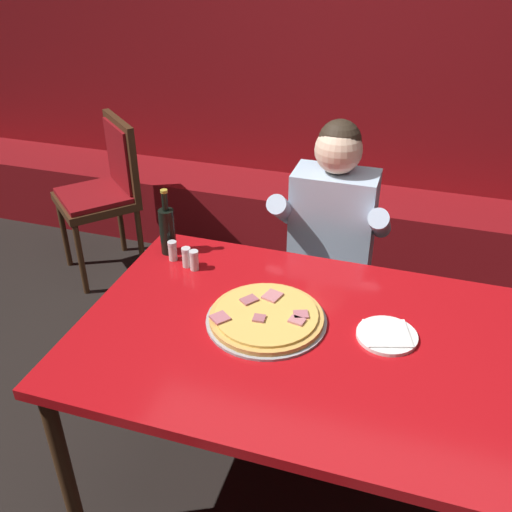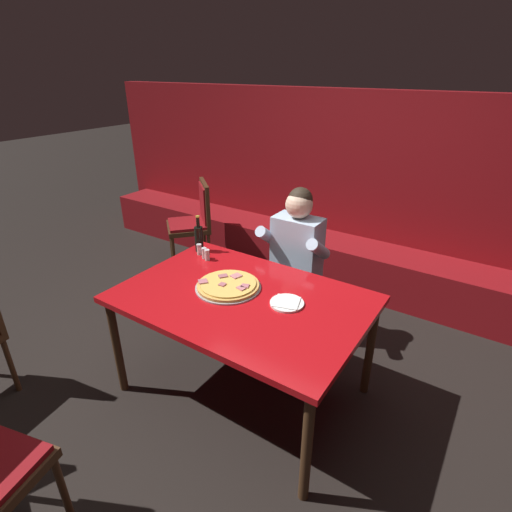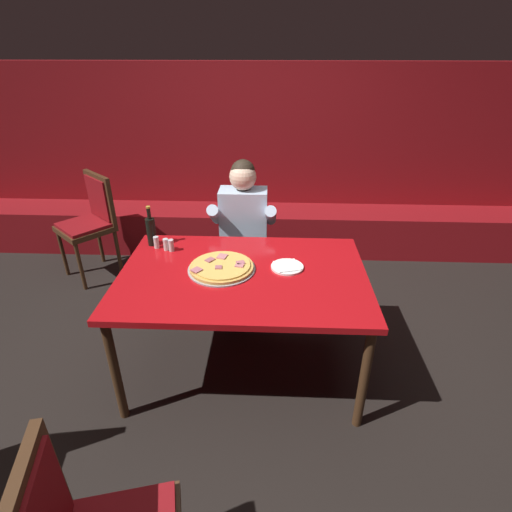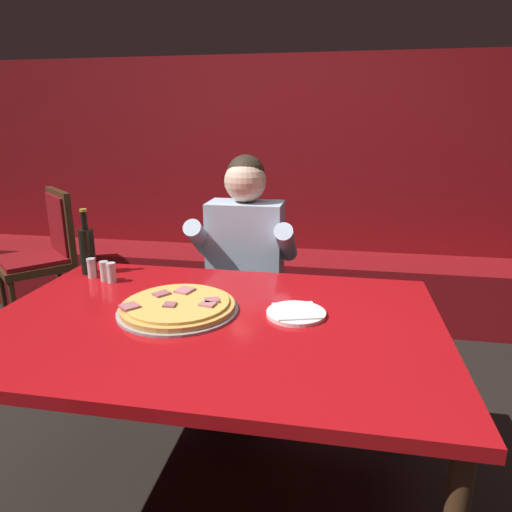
% 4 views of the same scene
% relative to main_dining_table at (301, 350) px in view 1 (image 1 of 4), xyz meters
% --- Properties ---
extents(ground_plane, '(24.00, 24.00, 0.00)m').
position_rel_main_dining_table_xyz_m(ground_plane, '(0.00, 0.00, -0.71)').
color(ground_plane, black).
extents(booth_wall_panel, '(6.80, 0.16, 1.90)m').
position_rel_main_dining_table_xyz_m(booth_wall_panel, '(0.00, 2.18, 0.24)').
color(booth_wall_panel, maroon).
rests_on(booth_wall_panel, ground_plane).
extents(booth_bench, '(6.46, 0.48, 0.46)m').
position_rel_main_dining_table_xyz_m(booth_bench, '(0.00, 1.86, -0.48)').
color(booth_bench, maroon).
rests_on(booth_bench, ground_plane).
extents(main_dining_table, '(1.56, 1.06, 0.78)m').
position_rel_main_dining_table_xyz_m(main_dining_table, '(0.00, 0.00, 0.00)').
color(main_dining_table, '#422816').
rests_on(main_dining_table, ground_plane).
extents(pizza, '(0.43, 0.43, 0.05)m').
position_rel_main_dining_table_xyz_m(pizza, '(-0.14, 0.04, 0.09)').
color(pizza, '#9E9EA3').
rests_on(pizza, main_dining_table).
extents(plate_white_paper, '(0.21, 0.21, 0.02)m').
position_rel_main_dining_table_xyz_m(plate_white_paper, '(0.28, 0.08, 0.08)').
color(plate_white_paper, white).
rests_on(plate_white_paper, main_dining_table).
extents(beer_bottle, '(0.07, 0.07, 0.29)m').
position_rel_main_dining_table_xyz_m(beer_bottle, '(-0.68, 0.37, 0.18)').
color(beer_bottle, black).
rests_on(beer_bottle, main_dining_table).
extents(shaker_red_pepper_flakes, '(0.04, 0.04, 0.09)m').
position_rel_main_dining_table_xyz_m(shaker_red_pepper_flakes, '(-0.63, 0.32, 0.11)').
color(shaker_red_pepper_flakes, silver).
rests_on(shaker_red_pepper_flakes, main_dining_table).
extents(shaker_parmesan, '(0.04, 0.04, 0.09)m').
position_rel_main_dining_table_xyz_m(shaker_parmesan, '(-0.52, 0.28, 0.11)').
color(shaker_parmesan, silver).
rests_on(shaker_parmesan, main_dining_table).
extents(shaker_black_pepper, '(0.04, 0.04, 0.09)m').
position_rel_main_dining_table_xyz_m(shaker_black_pepper, '(-0.56, 0.29, 0.11)').
color(shaker_black_pepper, silver).
rests_on(shaker_black_pepper, main_dining_table).
extents(diner_seated_blue_shirt, '(0.53, 0.53, 1.27)m').
position_rel_main_dining_table_xyz_m(diner_seated_blue_shirt, '(-0.05, 0.75, -0.00)').
color(diner_seated_blue_shirt, black).
rests_on(diner_seated_blue_shirt, ground_plane).
extents(dining_chair_far_right, '(0.62, 0.62, 0.99)m').
position_rel_main_dining_table_xyz_m(dining_chair_far_right, '(-1.54, 1.27, -0.12)').
color(dining_chair_far_right, '#422816').
rests_on(dining_chair_far_right, ground_plane).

